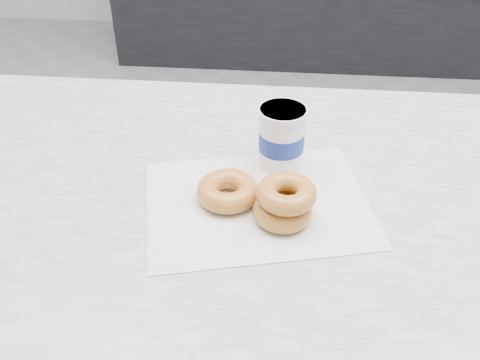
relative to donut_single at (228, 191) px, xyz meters
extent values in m
plane|color=gray|center=(0.25, 0.62, -0.92)|extent=(5.00, 5.00, 0.00)
cube|color=silver|center=(0.25, 0.02, -0.04)|extent=(3.06, 0.76, 0.04)
cube|color=black|center=(0.25, 2.72, -0.67)|extent=(2.40, 0.70, 0.50)
cube|color=silver|center=(0.05, 0.00, -0.02)|extent=(0.39, 0.33, 0.00)
torus|color=#CE7438|center=(0.00, 0.00, 0.00)|extent=(0.12, 0.12, 0.03)
torus|color=#CE7438|center=(0.09, -0.04, 0.00)|extent=(0.09, 0.09, 0.03)
torus|color=#CE7438|center=(0.09, -0.04, 0.03)|extent=(0.13, 0.13, 0.03)
cylinder|color=white|center=(0.08, 0.11, 0.03)|extent=(0.09, 0.09, 0.11)
cylinder|color=white|center=(0.08, 0.11, 0.09)|extent=(0.08, 0.08, 0.01)
cylinder|color=navy|center=(0.08, 0.11, 0.03)|extent=(0.09, 0.09, 0.03)
camera|label=1|loc=(0.08, -0.65, 0.51)|focal=40.00mm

